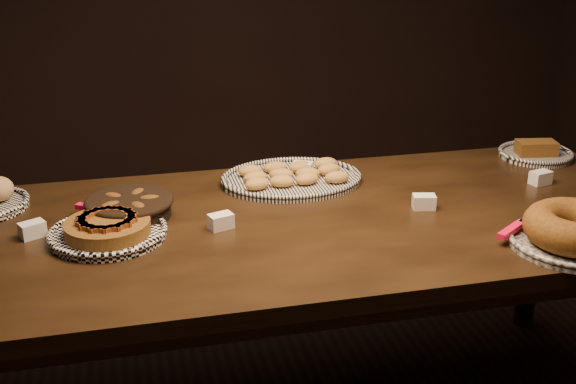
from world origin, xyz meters
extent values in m
cube|color=black|center=(0.00, 0.00, 0.72)|extent=(2.40, 1.00, 0.05)
cylinder|color=black|center=(1.08, 0.38, 0.35)|extent=(0.08, 0.08, 0.70)
torus|color=white|center=(-0.56, 0.00, 0.77)|extent=(0.34, 0.34, 0.02)
cylinder|color=#462E0E|center=(-0.56, 0.00, 0.78)|extent=(0.28, 0.28, 0.04)
cube|color=#50240D|center=(-0.50, 0.01, 0.81)|extent=(0.04, 0.09, 0.01)
cube|color=#50240D|center=(-0.51, 0.03, 0.81)|extent=(0.07, 0.08, 0.01)
cube|color=#50240D|center=(-0.53, 0.05, 0.81)|extent=(0.08, 0.06, 0.01)
cube|color=#50240D|center=(-0.56, 0.06, 0.81)|extent=(0.08, 0.03, 0.01)
cube|color=#50240D|center=(-0.59, 0.06, 0.81)|extent=(0.09, 0.05, 0.01)
cube|color=#50240D|center=(-0.61, 0.04, 0.81)|extent=(0.07, 0.08, 0.01)
cube|color=#50240D|center=(-0.63, 0.01, 0.81)|extent=(0.05, 0.09, 0.01)
cube|color=#50240D|center=(-0.63, -0.01, 0.81)|extent=(0.04, 0.09, 0.01)
cube|color=#50240D|center=(-0.62, -0.04, 0.81)|extent=(0.07, 0.08, 0.01)
cube|color=#50240D|center=(-0.60, -0.06, 0.81)|extent=(0.08, 0.06, 0.01)
cube|color=#50240D|center=(-0.57, -0.07, 0.81)|extent=(0.08, 0.03, 0.01)
cube|color=#50240D|center=(-0.54, -0.07, 0.81)|extent=(0.09, 0.05, 0.01)
cube|color=#50240D|center=(-0.52, -0.05, 0.81)|extent=(0.07, 0.08, 0.01)
cube|color=#50240D|center=(-0.50, -0.02, 0.81)|extent=(0.05, 0.09, 0.01)
cube|color=#FF0C42|center=(-0.61, 0.15, 0.78)|extent=(0.11, 0.09, 0.02)
cube|color=silver|center=(-0.50, 0.08, 0.78)|extent=(0.14, 0.12, 0.00)
torus|color=black|center=(0.05, 0.31, 0.77)|extent=(0.39, 0.39, 0.02)
ellipsoid|color=#A57D30|center=(-0.08, 0.24, 0.78)|extent=(0.10, 0.07, 0.04)
ellipsoid|color=#A57D30|center=(0.00, 0.24, 0.78)|extent=(0.09, 0.07, 0.04)
ellipsoid|color=#A57D30|center=(0.09, 0.25, 0.78)|extent=(0.10, 0.07, 0.04)
ellipsoid|color=#A57D30|center=(0.19, 0.24, 0.78)|extent=(0.09, 0.06, 0.04)
ellipsoid|color=#A57D30|center=(-0.07, 0.30, 0.78)|extent=(0.09, 0.07, 0.04)
ellipsoid|color=#A57D30|center=(0.02, 0.31, 0.78)|extent=(0.10, 0.07, 0.04)
ellipsoid|color=#A57D30|center=(0.11, 0.30, 0.78)|extent=(0.09, 0.07, 0.04)
ellipsoid|color=#A57D30|center=(0.19, 0.32, 0.78)|extent=(0.09, 0.07, 0.04)
ellipsoid|color=#A57D30|center=(-0.08, 0.37, 0.78)|extent=(0.09, 0.06, 0.04)
ellipsoid|color=#A57D30|center=(0.01, 0.38, 0.78)|extent=(0.09, 0.06, 0.04)
ellipsoid|color=#A57D30|center=(0.10, 0.37, 0.78)|extent=(0.10, 0.08, 0.04)
ellipsoid|color=#A57D30|center=(0.20, 0.39, 0.78)|extent=(0.09, 0.06, 0.04)
torus|color=black|center=(0.70, -0.37, 0.77)|extent=(0.35, 0.35, 0.02)
torus|color=brown|center=(0.70, -0.37, 0.81)|extent=(0.37, 0.37, 0.10)
cube|color=#FF0C42|center=(0.55, -0.29, 0.78)|extent=(0.11, 0.09, 0.02)
cube|color=silver|center=(0.66, -0.21, 0.78)|extent=(0.14, 0.11, 0.00)
cylinder|color=black|center=(-0.50, 0.13, 0.78)|extent=(0.33, 0.33, 0.06)
torus|color=black|center=(-0.50, 0.13, 0.80)|extent=(0.27, 0.27, 0.02)
ellipsoid|color=#32160A|center=(-0.44, 0.13, 0.80)|extent=(0.08, 0.05, 0.04)
ellipsoid|color=#32160A|center=(-0.47, 0.19, 0.80)|extent=(0.08, 0.09, 0.04)
ellipsoid|color=#32160A|center=(-0.54, 0.17, 0.80)|extent=(0.09, 0.09, 0.04)
ellipsoid|color=#32160A|center=(-0.55, 0.10, 0.80)|extent=(0.09, 0.08, 0.04)
ellipsoid|color=#32160A|center=(-0.47, 0.08, 0.80)|extent=(0.07, 0.09, 0.04)
torus|color=black|center=(1.02, 0.36, 0.77)|extent=(0.28, 0.28, 0.02)
cube|color=#462E0E|center=(1.02, 0.36, 0.79)|extent=(0.16, 0.11, 0.05)
cube|color=white|center=(-0.24, -0.02, 0.77)|extent=(0.08, 0.06, 0.04)
cube|color=white|center=(0.11, 0.38, 0.77)|extent=(0.08, 0.07, 0.04)
cube|color=white|center=(0.40, -0.01, 0.77)|extent=(0.08, 0.06, 0.04)
cube|color=white|center=(-0.78, 0.05, 0.77)|extent=(0.08, 0.07, 0.04)
cube|color=white|center=(0.88, 0.10, 0.77)|extent=(0.08, 0.06, 0.04)
camera|label=1|loc=(-0.50, -1.95, 1.63)|focal=45.00mm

